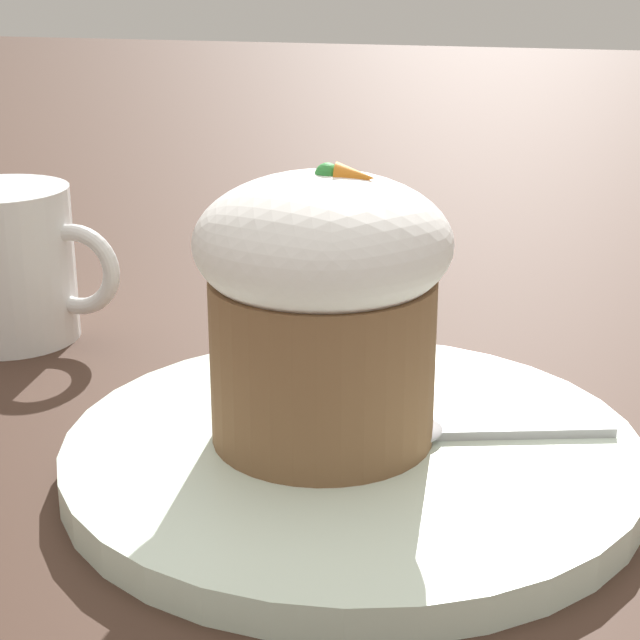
# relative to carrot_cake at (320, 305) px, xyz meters

# --- Properties ---
(ground_plane) EXTENTS (4.00, 4.00, 0.00)m
(ground_plane) POSITION_rel_carrot_cake_xyz_m (0.01, 0.00, -0.07)
(ground_plane) COLOR #3D281E
(dessert_plate) EXTENTS (0.24, 0.24, 0.01)m
(dessert_plate) POSITION_rel_carrot_cake_xyz_m (0.01, 0.00, -0.07)
(dessert_plate) COLOR silver
(dessert_plate) RESTS_ON ground_plane
(carrot_cake) EXTENTS (0.10, 0.10, 0.12)m
(carrot_cake) POSITION_rel_carrot_cake_xyz_m (0.00, 0.00, 0.00)
(carrot_cake) COLOR brown
(carrot_cake) RESTS_ON dessert_plate
(spoon) EXTENTS (0.12, 0.05, 0.01)m
(spoon) POSITION_rel_carrot_cake_xyz_m (0.04, 0.01, -0.06)
(spoon) COLOR #B7B7BC
(spoon) RESTS_ON dessert_plate
(coffee_cup) EXTENTS (0.11, 0.08, 0.09)m
(coffee_cup) POSITION_rel_carrot_cake_xyz_m (-0.21, 0.12, -0.03)
(coffee_cup) COLOR white
(coffee_cup) RESTS_ON ground_plane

